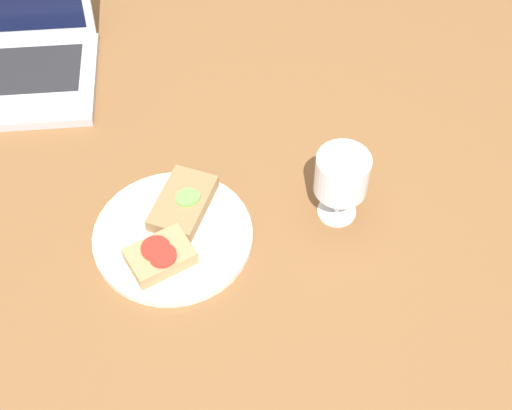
# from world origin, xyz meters

# --- Properties ---
(wooden_table) EXTENTS (1.40, 1.40, 0.03)m
(wooden_table) POSITION_xyz_m (0.00, 0.00, 0.01)
(wooden_table) COLOR brown
(wooden_table) RESTS_ON ground
(plate) EXTENTS (0.24, 0.24, 0.01)m
(plate) POSITION_xyz_m (-0.05, -0.08, 0.04)
(plate) COLOR silver
(plate) RESTS_ON wooden_table
(sandwich_with_cucumber) EXTENTS (0.11, 0.14, 0.03)m
(sandwich_with_cucumber) POSITION_xyz_m (-0.03, -0.03, 0.05)
(sandwich_with_cucumber) COLOR #937047
(sandwich_with_cucumber) RESTS_ON plate
(sandwich_with_tomato) EXTENTS (0.11, 0.10, 0.03)m
(sandwich_with_tomato) POSITION_xyz_m (-0.06, -0.12, 0.06)
(sandwich_with_tomato) COLOR #A88456
(sandwich_with_tomato) RESTS_ON plate
(wine_glass) EXTENTS (0.08, 0.08, 0.12)m
(wine_glass) POSITION_xyz_m (0.21, -0.05, 0.12)
(wine_glass) COLOR white
(wine_glass) RESTS_ON wooden_table
(laptop) EXTENTS (0.30, 0.27, 0.23)m
(laptop) POSITION_xyz_m (-0.33, 0.33, 0.08)
(laptop) COLOR #ADAFB5
(laptop) RESTS_ON wooden_table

